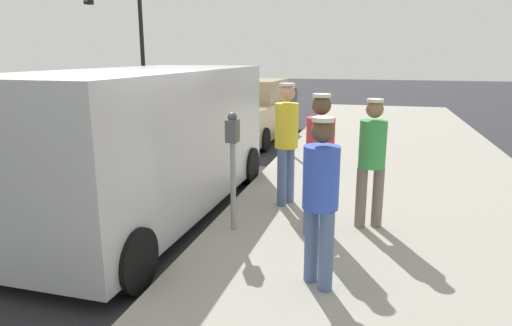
% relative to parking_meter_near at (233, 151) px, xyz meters
% --- Properties ---
extents(ground_plane, '(80.00, 80.00, 0.00)m').
position_rel_parking_meter_near_xyz_m(ground_plane, '(-1.35, -0.60, -1.18)').
color(ground_plane, '#2D2D33').
extents(sidewalk_slab, '(5.00, 32.00, 0.15)m').
position_rel_parking_meter_near_xyz_m(sidewalk_slab, '(2.15, -0.60, -1.11)').
color(sidewalk_slab, '#9E998E').
rests_on(sidewalk_slab, ground).
extents(parking_meter_near, '(0.14, 0.18, 1.52)m').
position_rel_parking_meter_near_xyz_m(parking_meter_near, '(0.00, 0.00, 0.00)').
color(parking_meter_near, gray).
rests_on(parking_meter_near, sidewalk_slab).
extents(parking_meter_far, '(0.14, 0.18, 1.52)m').
position_rel_parking_meter_near_xyz_m(parking_meter_far, '(0.00, 4.42, 0.00)').
color(parking_meter_far, gray).
rests_on(parking_meter_far, sidewalk_slab).
extents(pedestrian_in_red, '(0.36, 0.34, 1.76)m').
position_rel_parking_meter_near_xyz_m(pedestrian_in_red, '(1.07, 0.10, -0.02)').
color(pedestrian_in_red, '#4C608C').
rests_on(pedestrian_in_red, sidewalk_slab).
extents(pedestrian_in_yellow, '(0.34, 0.35, 1.81)m').
position_rel_parking_meter_near_xyz_m(pedestrian_in_yellow, '(0.46, 1.17, 0.02)').
color(pedestrian_in_yellow, '#4C608C').
rests_on(pedestrian_in_yellow, sidewalk_slab).
extents(pedestrian_in_blue, '(0.34, 0.34, 1.66)m').
position_rel_parking_meter_near_xyz_m(pedestrian_in_blue, '(1.23, -1.19, -0.08)').
color(pedestrian_in_blue, '#4C608C').
rests_on(pedestrian_in_blue, sidewalk_slab).
extents(pedestrian_in_green, '(0.35, 0.34, 1.67)m').
position_rel_parking_meter_near_xyz_m(pedestrian_in_green, '(1.68, 0.54, -0.07)').
color(pedestrian_in_green, '#726656').
rests_on(pedestrian_in_green, sidewalk_slab).
extents(parked_van, '(2.21, 5.24, 2.15)m').
position_rel_parking_meter_near_xyz_m(parked_van, '(-1.50, 0.54, -0.03)').
color(parked_van, '#BCBCC1').
rests_on(parked_van, ground).
extents(parked_sedan_ahead, '(2.10, 4.47, 1.65)m').
position_rel_parking_meter_near_xyz_m(parked_sedan_ahead, '(-1.71, 7.15, -0.43)').
color(parked_sedan_ahead, tan).
rests_on(parked_sedan_ahead, ground).
extents(traffic_light_corner, '(2.48, 0.42, 5.20)m').
position_rel_parking_meter_near_xyz_m(traffic_light_corner, '(-8.00, 11.10, 2.34)').
color(traffic_light_corner, black).
rests_on(traffic_light_corner, ground).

